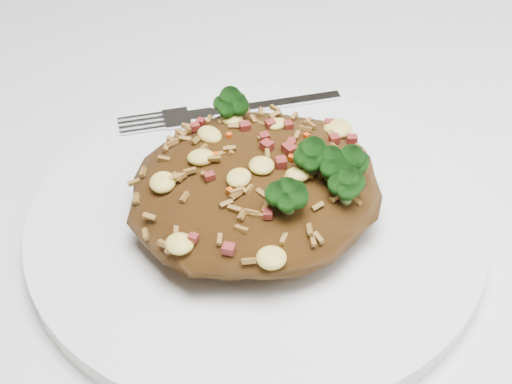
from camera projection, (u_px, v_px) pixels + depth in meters
dining_table at (139, 337)px, 0.49m from camera, size 1.20×0.80×0.75m
plate at (256, 218)px, 0.44m from camera, size 0.28×0.28×0.01m
fried_rice at (259, 178)px, 0.42m from camera, size 0.15×0.14×0.06m
fork at (243, 109)px, 0.51m from camera, size 0.16×0.08×0.00m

